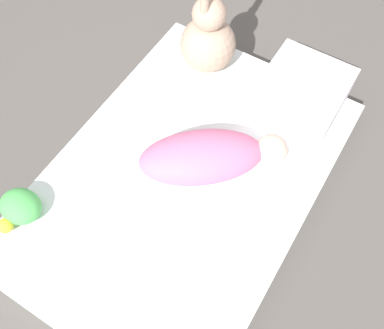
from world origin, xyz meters
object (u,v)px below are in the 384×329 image
(pillow, at_px, (302,92))
(turtle_plush, at_px, (19,208))
(swaddled_baby, at_px, (209,156))
(bunny_plush, at_px, (208,39))

(pillow, relative_size, turtle_plush, 2.01)
(pillow, bearing_deg, turtle_plush, -32.80)
(swaddled_baby, height_order, turtle_plush, swaddled_baby)
(swaddled_baby, relative_size, bunny_plush, 1.18)
(bunny_plush, bearing_deg, pillow, 92.22)
(pillow, distance_m, bunny_plush, 0.40)
(pillow, distance_m, turtle_plush, 1.05)
(pillow, bearing_deg, swaddled_baby, -19.49)
(turtle_plush, bearing_deg, pillow, 147.20)
(bunny_plush, bearing_deg, swaddled_baby, 31.10)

